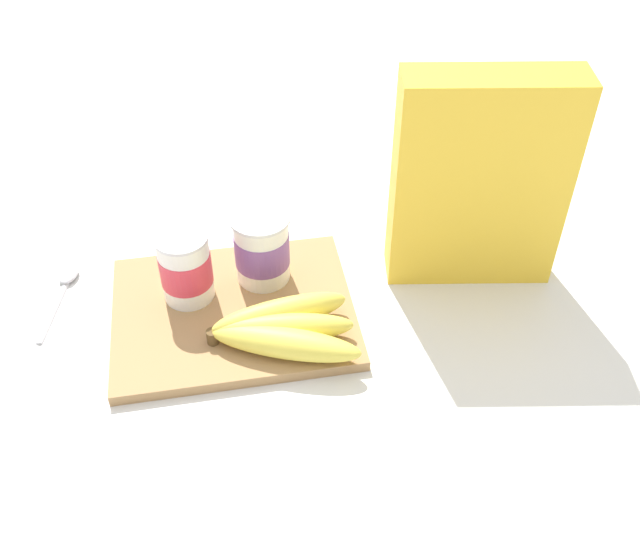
% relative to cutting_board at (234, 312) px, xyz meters
% --- Properties ---
extents(ground_plane, '(2.40, 2.40, 0.00)m').
position_rel_cutting_board_xyz_m(ground_plane, '(0.00, 0.00, -0.01)').
color(ground_plane, silver).
extents(cutting_board, '(0.29, 0.23, 0.01)m').
position_rel_cutting_board_xyz_m(cutting_board, '(0.00, 0.00, 0.00)').
color(cutting_board, '#A37A4C').
rests_on(cutting_board, ground_plane).
extents(cereal_box, '(0.21, 0.09, 0.27)m').
position_rel_cutting_board_xyz_m(cereal_box, '(0.30, 0.03, 0.13)').
color(cereal_box, yellow).
rests_on(cereal_box, ground_plane).
extents(yogurt_cup_front, '(0.06, 0.06, 0.09)m').
position_rel_cutting_board_xyz_m(yogurt_cup_front, '(-0.05, 0.03, 0.05)').
color(yogurt_cup_front, white).
rests_on(yogurt_cup_front, cutting_board).
extents(yogurt_cup_back, '(0.07, 0.07, 0.09)m').
position_rel_cutting_board_xyz_m(yogurt_cup_back, '(0.04, 0.05, 0.05)').
color(yogurt_cup_back, white).
rests_on(yogurt_cup_back, cutting_board).
extents(banana_bunch, '(0.17, 0.12, 0.04)m').
position_rel_cutting_board_xyz_m(banana_bunch, '(0.05, -0.06, 0.03)').
color(banana_bunch, '#E1CD49').
rests_on(banana_bunch, cutting_board).
extents(spoon, '(0.05, 0.13, 0.01)m').
position_rel_cutting_board_xyz_m(spoon, '(-0.21, 0.08, -0.00)').
color(spoon, silver).
rests_on(spoon, ground_plane).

